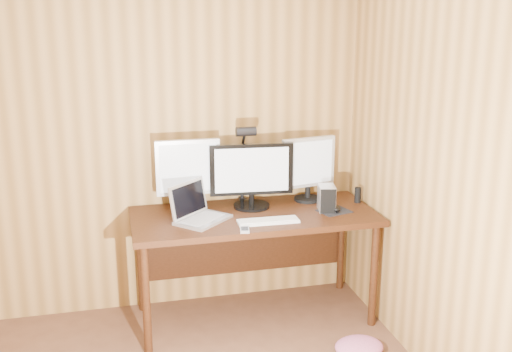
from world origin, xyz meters
name	(u,v)px	position (x,y,z in m)	size (l,w,h in m)	color
room_shell	(103,244)	(0.00, 0.00, 1.25)	(4.00, 4.00, 4.00)	brown
desk	(252,227)	(0.93, 1.70, 0.63)	(1.60, 0.70, 0.75)	#34190B
monitor_center	(251,175)	(0.94, 1.77, 0.98)	(0.56, 0.25, 0.44)	black
monitor_left	(188,172)	(0.53, 1.82, 1.01)	(0.42, 0.20, 0.48)	black
monitor_right	(308,167)	(1.36, 1.82, 0.99)	(0.40, 0.19, 0.45)	black
laptop	(197,211)	(0.55, 1.60, 0.81)	(0.42, 0.42, 0.24)	silver
keyboard	(268,221)	(0.98, 1.44, 0.76)	(0.39, 0.13, 0.02)	white
mousepad	(334,211)	(1.46, 1.55, 0.75)	(0.20, 0.16, 0.00)	black
mouse	(334,208)	(1.46, 1.55, 0.77)	(0.07, 0.12, 0.04)	black
hard_drive	(327,198)	(1.42, 1.58, 0.83)	(0.13, 0.17, 0.17)	silver
phone	(245,230)	(0.80, 1.33, 0.76)	(0.07, 0.12, 0.02)	silver
speaker	(358,195)	(1.69, 1.70, 0.80)	(0.05, 0.05, 0.11)	black
desk_lamp	(244,152)	(0.92, 1.87, 1.11)	(0.13, 0.19, 0.59)	black
fabric_pile	(359,347)	(1.44, 1.02, 0.05)	(0.30, 0.25, 0.10)	#B3577D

